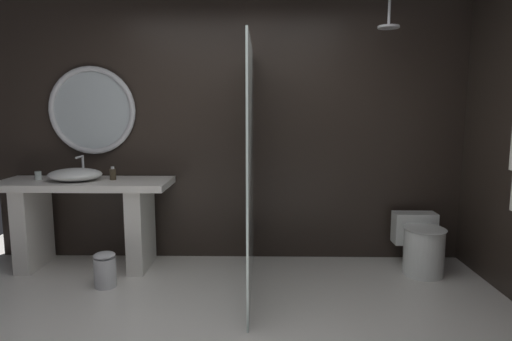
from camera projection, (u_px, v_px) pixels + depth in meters
The scene contains 10 objects.
back_wall_panel at pixel (232, 131), 4.33m from camera, with size 4.80×0.10×2.60m, color black.
vanity_counter at pixel (86, 213), 4.10m from camera, with size 1.61×0.59×0.85m.
vessel_sink at pixel (75, 174), 4.03m from camera, with size 0.50×0.41×0.22m.
tumbler_cup at pixel (38, 175), 4.09m from camera, with size 0.06×0.06×0.08m, color silver.
soap_dispenser at pixel (113, 174), 4.09m from camera, with size 0.06×0.06×0.13m.
round_wall_mirror at pixel (92, 111), 4.23m from camera, with size 0.87×0.06×0.87m.
shower_glass_panel at pixel (251, 170), 3.55m from camera, with size 0.02×1.54×2.03m, color silver.
rain_shower_head at pixel (389, 24), 3.76m from camera, with size 0.19×0.19×0.28m.
toilet at pixel (421, 244), 4.01m from camera, with size 0.40×0.57×0.52m.
waste_bin at pixel (105, 269), 3.68m from camera, with size 0.18×0.18×0.31m.
Camera 1 is at (0.32, -2.43, 1.52)m, focal length 30.11 mm.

